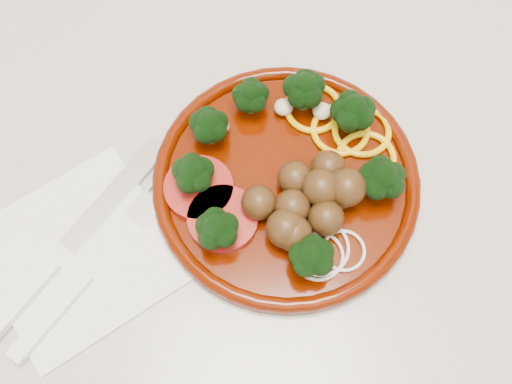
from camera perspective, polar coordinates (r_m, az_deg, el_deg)
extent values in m
cube|color=silver|center=(1.04, 2.60, -10.22)|extent=(2.40, 0.60, 0.87)
cube|color=#B0AEA7|center=(0.61, 4.34, -0.47)|extent=(2.40, 0.60, 0.03)
cylinder|color=#430D00|center=(0.59, 2.68, 0.79)|extent=(0.25, 0.25, 0.01)
torus|color=#430D00|center=(0.59, 2.71, 1.03)|extent=(0.25, 0.25, 0.01)
sphere|color=#4C3013|center=(0.56, 6.26, -2.28)|extent=(0.03, 0.03, 0.03)
sphere|color=#4C3013|center=(0.55, 3.37, -3.65)|extent=(0.03, 0.03, 0.03)
sphere|color=#4C3013|center=(0.56, 3.26, -1.30)|extent=(0.03, 0.03, 0.03)
sphere|color=#4C3013|center=(0.57, 8.01, 0.13)|extent=(0.03, 0.03, 0.03)
sphere|color=#4C3013|center=(0.57, 5.73, 0.15)|extent=(0.03, 0.03, 0.03)
sphere|color=#4C3013|center=(0.57, 3.49, 1.28)|extent=(0.03, 0.03, 0.03)
sphere|color=#4C3013|center=(0.56, 0.25, -0.90)|extent=(0.03, 0.03, 0.03)
sphere|color=#4C3013|center=(0.58, 6.43, 2.24)|extent=(0.03, 0.03, 0.03)
sphere|color=#4C3013|center=(0.55, 2.65, -3.27)|extent=(0.03, 0.03, 0.03)
sphere|color=#4C3013|center=(0.57, 7.46, 0.11)|extent=(0.03, 0.03, 0.03)
torus|color=#E2AC08|center=(0.61, 7.50, 5.53)|extent=(0.06, 0.06, 0.01)
torus|color=#E2AC08|center=(0.60, 9.78, 3.02)|extent=(0.06, 0.06, 0.01)
torus|color=#E2AC08|center=(0.62, 5.09, 7.47)|extent=(0.06, 0.06, 0.01)
torus|color=#E2AC08|center=(0.62, 9.38, 5.40)|extent=(0.06, 0.06, 0.01)
cylinder|color=#720A07|center=(0.58, -5.12, 0.36)|extent=(0.06, 0.06, 0.01)
cylinder|color=#720A07|center=(0.57, -2.97, -2.38)|extent=(0.06, 0.06, 0.01)
torus|color=beige|center=(0.56, 5.51, -5.64)|extent=(0.05, 0.05, 0.00)
torus|color=beige|center=(0.57, 7.78, -5.17)|extent=(0.04, 0.04, 0.00)
torus|color=beige|center=(0.57, 5.65, -4.91)|extent=(0.05, 0.05, 0.00)
ellipsoid|color=#C6B793|center=(0.62, 2.46, 7.51)|extent=(0.02, 0.02, 0.01)
ellipsoid|color=#C6B793|center=(0.61, -3.23, 5.83)|extent=(0.02, 0.02, 0.01)
ellipsoid|color=#C6B793|center=(0.62, 5.87, 7.13)|extent=(0.02, 0.02, 0.01)
cube|color=white|center=(0.59, -15.39, -5.31)|extent=(0.20, 0.20, 0.00)
cube|color=silver|center=(0.60, -12.42, -0.19)|extent=(0.11, 0.10, 0.00)
cube|color=white|center=(0.59, -20.67, -9.35)|extent=(0.08, 0.08, 0.01)
cube|color=white|center=(0.58, -17.78, -10.44)|extent=(0.07, 0.07, 0.01)
cube|color=silver|center=(0.59, -9.83, -1.42)|extent=(0.04, 0.04, 0.00)
cube|color=silver|center=(0.60, -7.38, 0.03)|extent=(0.03, 0.03, 0.00)
cube|color=silver|center=(0.60, -7.88, 0.38)|extent=(0.03, 0.03, 0.00)
cube|color=silver|center=(0.60, -8.37, 0.72)|extent=(0.03, 0.03, 0.00)
cube|color=silver|center=(0.60, -8.86, 1.07)|extent=(0.03, 0.03, 0.00)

